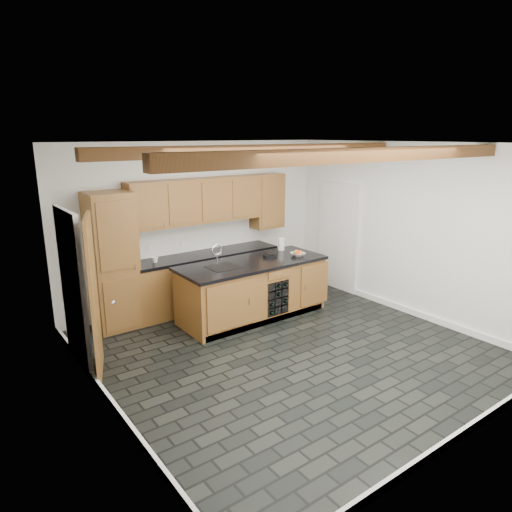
% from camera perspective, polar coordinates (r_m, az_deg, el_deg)
% --- Properties ---
extents(ground, '(5.00, 5.00, 0.00)m').
position_cam_1_polar(ground, '(6.52, 4.17, -11.55)').
color(ground, black).
rests_on(ground, ground).
extents(room_shell, '(5.01, 5.00, 5.00)m').
position_cam_1_polar(room_shell, '(6.35, 0.74, 2.41)').
color(room_shell, white).
rests_on(room_shell, ground).
extents(back_cabinetry, '(3.65, 0.62, 2.20)m').
position_cam_1_polar(back_cabinetry, '(7.74, -8.61, 0.37)').
color(back_cabinetry, brown).
rests_on(back_cabinetry, ground).
extents(island, '(2.48, 0.96, 0.93)m').
position_cam_1_polar(island, '(7.45, -0.36, -4.17)').
color(island, brown).
rests_on(island, ground).
extents(faucet, '(0.45, 0.40, 0.34)m').
position_cam_1_polar(faucet, '(7.04, -4.27, -1.09)').
color(faucet, black).
rests_on(faucet, island).
extents(kitchen_scale, '(0.22, 0.14, 0.06)m').
position_cam_1_polar(kitchen_scale, '(7.59, 1.75, 0.11)').
color(kitchen_scale, black).
rests_on(kitchen_scale, island).
extents(fruit_bowl, '(0.28, 0.28, 0.06)m').
position_cam_1_polar(fruit_bowl, '(7.68, 5.25, 0.21)').
color(fruit_bowl, beige).
rests_on(fruit_bowl, island).
extents(fruit_cluster, '(0.16, 0.17, 0.07)m').
position_cam_1_polar(fruit_cluster, '(7.67, 5.25, 0.43)').
color(fruit_cluster, '#B73118').
rests_on(fruit_cluster, fruit_bowl).
extents(paper_towel, '(0.11, 0.11, 0.21)m').
position_cam_1_polar(paper_towel, '(8.04, 3.18, 1.50)').
color(paper_towel, white).
rests_on(paper_towel, island).
extents(mug, '(0.11, 0.11, 0.09)m').
position_cam_1_polar(mug, '(7.43, -12.53, -0.46)').
color(mug, white).
rests_on(mug, back_cabinetry).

